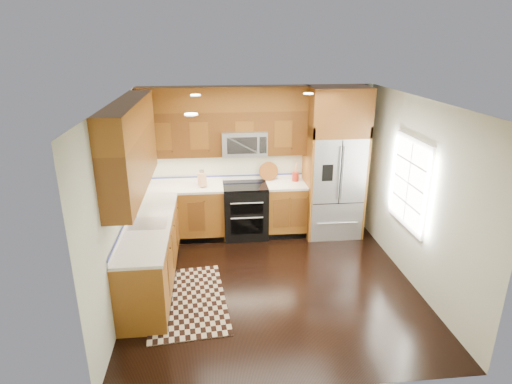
{
  "coord_description": "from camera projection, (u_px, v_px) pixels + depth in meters",
  "views": [
    {
      "loc": [
        -0.79,
        -5.3,
        3.33
      ],
      "look_at": [
        -0.17,
        0.6,
        1.2
      ],
      "focal_mm": 30.0,
      "sensor_mm": 36.0,
      "label": 1
    }
  ],
  "objects": [
    {
      "name": "rug",
      "position": [
        187.0,
        300.0,
        5.76
      ],
      "size": [
        1.16,
        1.77,
        0.01
      ],
      "primitive_type": "cube",
      "rotation": [
        0.0,
        0.0,
        0.09
      ],
      "color": "black",
      "rests_on": "ground"
    },
    {
      "name": "wall_back",
      "position": [
        257.0,
        160.0,
        7.59
      ],
      "size": [
        4.0,
        0.02,
        2.6
      ],
      "primitive_type": "cube",
      "color": "#B5BBA8",
      "rests_on": "ground"
    },
    {
      "name": "microwave",
      "position": [
        244.0,
        143.0,
        7.26
      ],
      "size": [
        0.76,
        0.4,
        0.42
      ],
      "color": "#B2B2B7",
      "rests_on": "ground"
    },
    {
      "name": "utensil_crock",
      "position": [
        295.0,
        175.0,
        7.57
      ],
      "size": [
        0.13,
        0.13,
        0.32
      ],
      "color": "#9D2213",
      "rests_on": "countertop"
    },
    {
      "name": "refrigerator",
      "position": [
        335.0,
        163.0,
        7.37
      ],
      "size": [
        0.98,
        0.75,
        2.6
      ],
      "color": "#B2B2B7",
      "rests_on": "ground"
    },
    {
      "name": "knife_block",
      "position": [
        202.0,
        180.0,
        7.29
      ],
      "size": [
        0.16,
        0.18,
        0.3
      ],
      "color": "tan",
      "rests_on": "countertop"
    },
    {
      "name": "range",
      "position": [
        245.0,
        211.0,
        7.54
      ],
      "size": [
        0.76,
        0.67,
        0.95
      ],
      "color": "black",
      "rests_on": "ground"
    },
    {
      "name": "ground",
      "position": [
        272.0,
        284.0,
        6.16
      ],
      "size": [
        4.0,
        4.0,
        0.0
      ],
      "primitive_type": "plane",
      "color": "black",
      "rests_on": "ground"
    },
    {
      "name": "countertop",
      "position": [
        195.0,
        202.0,
        6.69
      ],
      "size": [
        2.86,
        3.01,
        0.04
      ],
      "color": "white",
      "rests_on": "base_cabinets"
    },
    {
      "name": "cutting_board",
      "position": [
        269.0,
        180.0,
        7.64
      ],
      "size": [
        0.36,
        0.36,
        0.02
      ],
      "primitive_type": "cylinder",
      "rotation": [
        0.0,
        0.0,
        0.05
      ],
      "color": "brown",
      "rests_on": "countertop"
    },
    {
      "name": "sink_faucet",
      "position": [
        146.0,
        219.0,
        5.87
      ],
      "size": [
        0.54,
        0.44,
        0.37
      ],
      "color": "#B2B2B7",
      "rests_on": "countertop"
    },
    {
      "name": "window",
      "position": [
        409.0,
        183.0,
        6.07
      ],
      "size": [
        0.04,
        1.1,
        1.3
      ],
      "color": "white",
      "rests_on": "ground"
    },
    {
      "name": "wall_right",
      "position": [
        416.0,
        194.0,
        5.92
      ],
      "size": [
        0.02,
        4.0,
        2.6
      ],
      "primitive_type": "cube",
      "color": "#B5BBA8",
      "rests_on": "ground"
    },
    {
      "name": "wall_left",
      "position": [
        121.0,
        205.0,
        5.53
      ],
      "size": [
        0.02,
        4.0,
        2.6
      ],
      "primitive_type": "cube",
      "color": "#B5BBA8",
      "rests_on": "ground"
    },
    {
      "name": "upper_cabinets",
      "position": [
        188.0,
        131.0,
        6.38
      ],
      "size": [
        2.85,
        3.0,
        1.15
      ],
      "color": "brown",
      "rests_on": "ground"
    },
    {
      "name": "base_cabinets",
      "position": [
        187.0,
        233.0,
        6.73
      ],
      "size": [
        2.85,
        3.0,
        0.9
      ],
      "color": "brown",
      "rests_on": "ground"
    }
  ]
}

